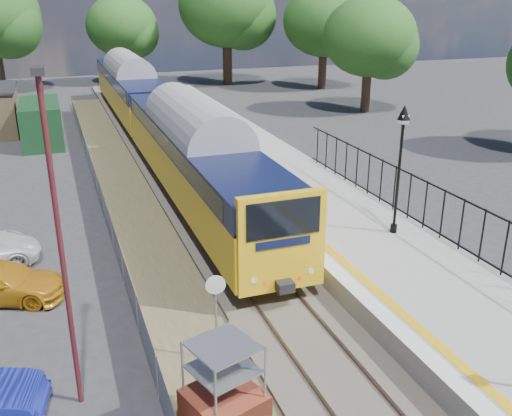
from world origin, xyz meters
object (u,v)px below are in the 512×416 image
carpark_lamp (59,231)px  victorian_lamp_north (402,140)px  brick_plinth (224,393)px  speed_sign (216,305)px  car_yellow (0,282)px  train (154,111)px

carpark_lamp → victorian_lamp_north: bearing=21.6°
victorian_lamp_north → brick_plinth: bearing=-141.5°
speed_sign → carpark_lamp: size_ratio=0.33×
brick_plinth → car_yellow: brick_plinth is taller
carpark_lamp → train: bearing=75.3°
victorian_lamp_north → brick_plinth: 11.17m
carpark_lamp → car_yellow: carpark_lamp is taller
speed_sign → carpark_lamp: 4.36m
victorian_lamp_north → train: bearing=106.3°
train → carpark_lamp: bearing=-104.7°
train → speed_sign: size_ratio=16.21×
brick_plinth → carpark_lamp: (-2.85, 2.22, 3.22)m
speed_sign → car_yellow: bearing=143.7°
carpark_lamp → car_yellow: size_ratio=1.91×
brick_plinth → train: bearing=82.9°
speed_sign → car_yellow: speed_sign is taller
victorian_lamp_north → speed_sign: victorian_lamp_north is taller
car_yellow → carpark_lamp: bearing=-139.7°
speed_sign → car_yellow: size_ratio=0.62×
victorian_lamp_north → train: (-5.30, 18.11, -1.96)m
brick_plinth → speed_sign: speed_sign is taller
carpark_lamp → car_yellow: 7.18m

